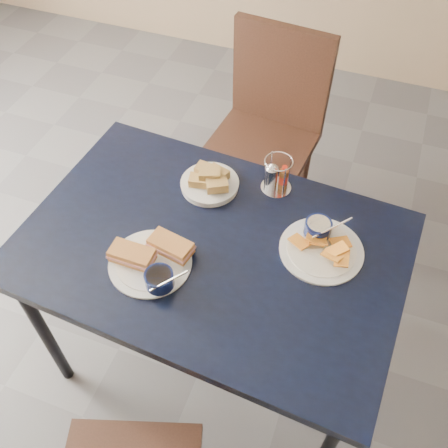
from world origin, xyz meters
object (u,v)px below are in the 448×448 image
(sandwich_plate, at_px, (153,260))
(bread_basket, at_px, (210,181))
(chair_far, at_px, (267,120))
(condiment_caddy, at_px, (276,176))
(dining_table, at_px, (212,255))
(plantain_plate, at_px, (321,242))

(sandwich_plate, relative_size, bread_basket, 1.44)
(chair_far, bearing_deg, condiment_caddy, -71.83)
(chair_far, distance_m, condiment_caddy, 0.67)
(bread_basket, distance_m, condiment_caddy, 0.24)
(dining_table, bearing_deg, condiment_caddy, 69.00)
(condiment_caddy, bearing_deg, bread_basket, -160.73)
(plantain_plate, height_order, bread_basket, plantain_plate)
(chair_far, bearing_deg, bread_basket, -92.35)
(chair_far, distance_m, bread_basket, 0.70)
(sandwich_plate, relative_size, condiment_caddy, 2.19)
(sandwich_plate, bearing_deg, chair_far, 86.06)
(bread_basket, bearing_deg, condiment_caddy, 19.27)
(chair_far, xyz_separation_m, condiment_caddy, (0.19, -0.59, 0.24))
(chair_far, relative_size, plantain_plate, 3.58)
(condiment_caddy, bearing_deg, plantain_plate, -43.57)
(sandwich_plate, distance_m, condiment_caddy, 0.53)
(dining_table, relative_size, sandwich_plate, 4.38)
(sandwich_plate, bearing_deg, dining_table, 44.45)
(sandwich_plate, height_order, bread_basket, sandwich_plate)
(sandwich_plate, xyz_separation_m, bread_basket, (0.05, 0.38, 0.00))
(dining_table, distance_m, plantain_plate, 0.37)
(dining_table, relative_size, bread_basket, 6.30)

